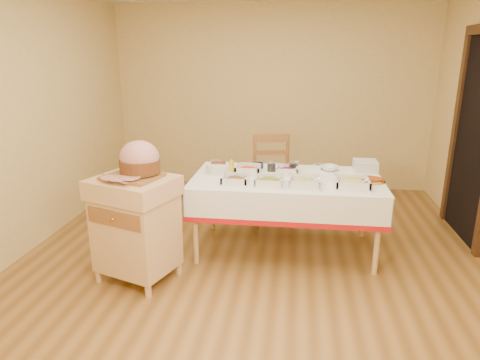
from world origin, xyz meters
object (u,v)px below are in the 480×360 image
at_px(dining_chair, 272,178).
at_px(bread_basket, 218,168).
at_px(butcher_cart, 136,223).
at_px(brass_platter, 369,180).
at_px(dining_table, 286,193).
at_px(preserve_jar_right, 294,167).
at_px(preserve_jar_left, 271,166).
at_px(mustard_bottle, 232,167).
at_px(plate_stack, 365,166).
at_px(ham_on_board, 139,162).

xyz_separation_m(dining_chair, bread_basket, (-0.51, -0.71, 0.29)).
distance_m(butcher_cart, brass_platter, 2.16).
distance_m(dining_chair, brass_platter, 1.29).
bearing_deg(butcher_cart, dining_table, 31.10).
bearing_deg(preserve_jar_right, preserve_jar_left, 178.18).
distance_m(mustard_bottle, brass_platter, 1.32).
relative_size(mustard_bottle, plate_stack, 0.69).
bearing_deg(preserve_jar_left, dining_table, -51.89).
distance_m(dining_table, ham_on_board, 1.48).
xyz_separation_m(ham_on_board, mustard_bottle, (0.66, 0.78, -0.22)).
height_order(dining_table, bread_basket, bread_basket).
bearing_deg(preserve_jar_left, mustard_bottle, -158.38).
bearing_deg(preserve_jar_right, dining_chair, 112.63).
distance_m(dining_table, bread_basket, 0.72).
height_order(mustard_bottle, brass_platter, mustard_bottle).
bearing_deg(brass_platter, ham_on_board, -161.40).
relative_size(mustard_bottle, brass_platter, 0.53).
distance_m(dining_table, preserve_jar_right, 0.30).
bearing_deg(bread_basket, mustard_bottle, -10.35).
bearing_deg(bread_basket, preserve_jar_right, 9.17).
bearing_deg(brass_platter, plate_stack, 87.20).
xyz_separation_m(plate_stack, brass_platter, (-0.02, -0.39, -0.04)).
relative_size(mustard_bottle, bread_basket, 0.64).
distance_m(butcher_cart, bread_basket, 1.05).
bearing_deg(butcher_cart, bread_basket, 55.82).
distance_m(dining_chair, preserve_jar_right, 0.70).
bearing_deg(brass_platter, bread_basket, 174.61).
relative_size(dining_table, bread_basket, 7.35).
bearing_deg(dining_chair, ham_on_board, -124.28).
bearing_deg(butcher_cart, plate_stack, 28.06).
relative_size(ham_on_board, plate_stack, 2.05).
bearing_deg(preserve_jar_right, brass_platter, -20.18).
xyz_separation_m(mustard_bottle, bread_basket, (-0.14, 0.03, -0.02)).
xyz_separation_m(butcher_cart, mustard_bottle, (0.71, 0.81, 0.31)).
xyz_separation_m(mustard_bottle, plate_stack, (1.33, 0.27, -0.01)).
xyz_separation_m(dining_table, preserve_jar_left, (-0.16, 0.21, 0.21)).
bearing_deg(ham_on_board, dining_table, 30.80).
relative_size(preserve_jar_left, bread_basket, 0.45).
height_order(dining_chair, preserve_jar_right, dining_chair).
relative_size(preserve_jar_left, mustard_bottle, 0.71).
bearing_deg(bread_basket, dining_table, -6.64).
distance_m(ham_on_board, preserve_jar_right, 1.59).
distance_m(butcher_cart, ham_on_board, 0.53).
xyz_separation_m(preserve_jar_left, bread_basket, (-0.53, -0.13, -0.00)).
relative_size(preserve_jar_right, brass_platter, 0.42).
distance_m(bread_basket, brass_platter, 1.46).
xyz_separation_m(dining_table, butcher_cart, (-1.26, -0.76, -0.07)).
xyz_separation_m(bread_basket, brass_platter, (1.45, -0.14, -0.03)).
xyz_separation_m(dining_table, preserve_jar_right, (0.06, 0.20, 0.22)).
relative_size(preserve_jar_right, bread_basket, 0.51).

